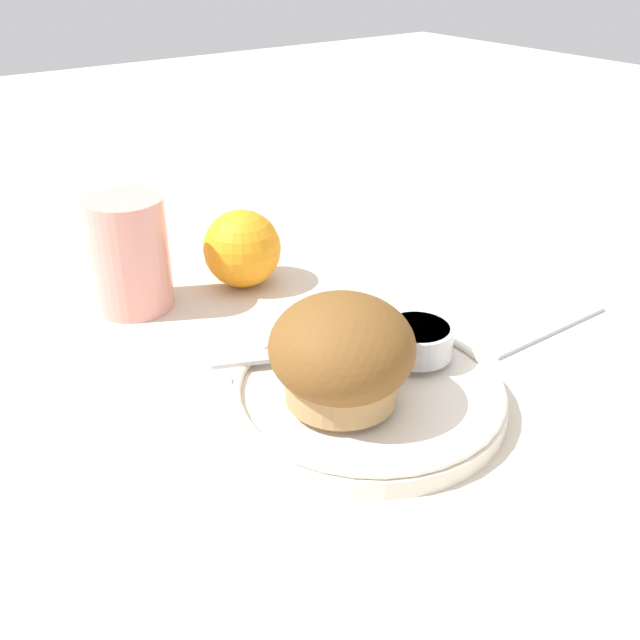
{
  "coord_description": "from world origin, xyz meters",
  "views": [
    {
      "loc": [
        -0.26,
        -0.34,
        0.31
      ],
      "look_at": [
        0.01,
        0.04,
        0.06
      ],
      "focal_mm": 40.0,
      "sensor_mm": 36.0,
      "label": 1
    }
  ],
  "objects_px": {
    "orange_fruit": "(242,249)",
    "juice_glass": "(130,254)",
    "muffin": "(342,354)",
    "butter_knife": "(313,351)"
  },
  "relations": [
    {
      "from": "orange_fruit",
      "to": "butter_knife",
      "type": "bearing_deg",
      "value": -102.91
    },
    {
      "from": "muffin",
      "to": "juice_glass",
      "type": "height_order",
      "value": "juice_glass"
    },
    {
      "from": "juice_glass",
      "to": "muffin",
      "type": "bearing_deg",
      "value": -79.44
    },
    {
      "from": "muffin",
      "to": "orange_fruit",
      "type": "distance_m",
      "value": 0.24
    },
    {
      "from": "butter_knife",
      "to": "juice_glass",
      "type": "bearing_deg",
      "value": 132.56
    },
    {
      "from": "butter_knife",
      "to": "orange_fruit",
      "type": "bearing_deg",
      "value": 100.88
    },
    {
      "from": "orange_fruit",
      "to": "juice_glass",
      "type": "bearing_deg",
      "value": 169.93
    },
    {
      "from": "muffin",
      "to": "orange_fruit",
      "type": "xyz_separation_m",
      "value": [
        0.06,
        0.23,
        -0.02
      ]
    },
    {
      "from": "orange_fruit",
      "to": "juice_glass",
      "type": "xyz_separation_m",
      "value": [
        -0.1,
        0.02,
        0.01
      ]
    },
    {
      "from": "butter_knife",
      "to": "orange_fruit",
      "type": "height_order",
      "value": "orange_fruit"
    }
  ]
}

